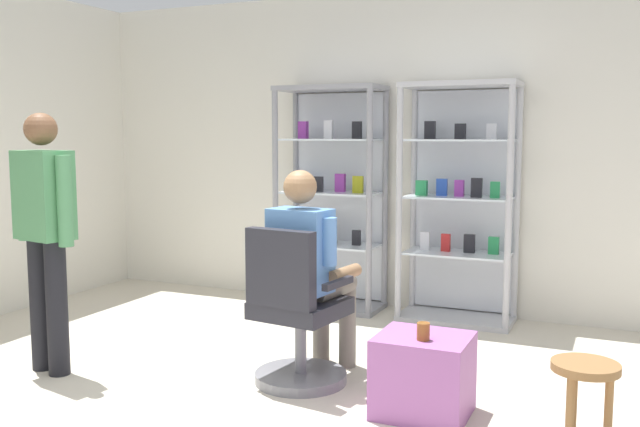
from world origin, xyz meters
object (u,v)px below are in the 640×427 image
object	(u,v)px
display_cabinet_left	(333,196)
storage_crate	(423,375)
display_cabinet_right	(460,201)
office_chair	(296,321)
seated_shopkeeper	(310,264)
tea_glass	(423,331)
standing_customer	(45,226)
wooden_stool	(585,380)

from	to	relation	value
display_cabinet_left	storage_crate	size ratio (longest dim) A/B	3.90
display_cabinet_right	office_chair	bearing A→B (deg)	-106.17
office_chair	seated_shopkeeper	world-z (taller)	seated_shopkeeper
office_chair	storage_crate	distance (m)	0.85
office_chair	storage_crate	world-z (taller)	office_chair
display_cabinet_left	display_cabinet_right	bearing A→B (deg)	0.02
seated_shopkeeper	storage_crate	distance (m)	0.98
office_chair	display_cabinet_right	bearing A→B (deg)	73.83
tea_glass	standing_customer	xyz separation A→B (m)	(-2.36, -0.22, 0.45)
office_chair	storage_crate	size ratio (longest dim) A/B	1.97
display_cabinet_right	seated_shopkeeper	world-z (taller)	display_cabinet_right
tea_glass	standing_customer	bearing A→B (deg)	-174.65
storage_crate	standing_customer	size ratio (longest dim) A/B	0.30
display_cabinet_right	seated_shopkeeper	bearing A→B (deg)	-106.94
wooden_stool	storage_crate	bearing A→B (deg)	174.51
seated_shopkeeper	wooden_stool	size ratio (longest dim) A/B	3.07
standing_customer	office_chair	bearing A→B (deg)	15.48
storage_crate	display_cabinet_left	bearing A→B (deg)	124.37
seated_shopkeeper	display_cabinet_left	bearing A→B (deg)	108.48
display_cabinet_right	wooden_stool	world-z (taller)	display_cabinet_right
display_cabinet_left	display_cabinet_right	size ratio (longest dim) A/B	1.00
office_chair	standing_customer	world-z (taller)	standing_customer
storage_crate	seated_shopkeeper	bearing A→B (deg)	160.21
seated_shopkeeper	tea_glass	world-z (taller)	seated_shopkeeper
storage_crate	tea_glass	size ratio (longest dim) A/B	5.31
display_cabinet_right	tea_glass	xyz separation A→B (m)	(0.29, -2.09, -0.48)
office_chair	wooden_stool	world-z (taller)	office_chair
standing_customer	wooden_stool	world-z (taller)	standing_customer
display_cabinet_left	office_chair	world-z (taller)	display_cabinet_left
display_cabinet_left	tea_glass	size ratio (longest dim) A/B	20.70
storage_crate	wooden_stool	distance (m)	0.82
display_cabinet_right	office_chair	distance (m)	2.04
display_cabinet_right	office_chair	xyz separation A→B (m)	(-0.55, -1.89, -0.57)
office_chair	wooden_stool	bearing A→B (deg)	-7.11
display_cabinet_left	display_cabinet_right	distance (m)	1.10
office_chair	tea_glass	world-z (taller)	office_chair
storage_crate	tea_glass	bearing A→B (deg)	-77.54
display_cabinet_right	standing_customer	bearing A→B (deg)	-131.88
seated_shopkeeper	standing_customer	world-z (taller)	standing_customer
office_chair	standing_customer	xyz separation A→B (m)	(-1.52, -0.42, 0.54)
storage_crate	wooden_stool	bearing A→B (deg)	-5.49
office_chair	tea_glass	xyz separation A→B (m)	(0.84, -0.20, 0.09)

